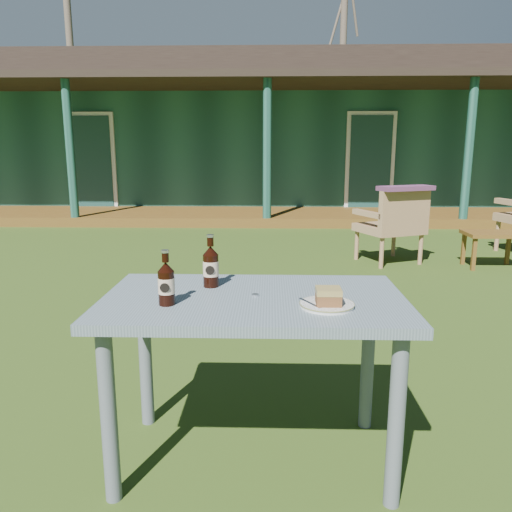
{
  "coord_description": "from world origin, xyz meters",
  "views": [
    {
      "loc": [
        0.07,
        -3.5,
        1.29
      ],
      "look_at": [
        0.0,
        -1.3,
        0.82
      ],
      "focal_mm": 35.0,
      "sensor_mm": 36.0,
      "label": 1
    }
  ],
  "objects_px": {
    "cafe_table": "(254,321)",
    "cola_bottle_near": "(211,266)",
    "side_table": "(493,237)",
    "armchair_left": "(394,222)",
    "cola_bottle_far": "(166,283)",
    "plate": "(327,305)",
    "cake_slice": "(328,296)"
  },
  "relations": [
    {
      "from": "plate",
      "to": "cake_slice",
      "type": "xyz_separation_m",
      "value": [
        0.0,
        -0.01,
        0.04
      ]
    },
    {
      "from": "cake_slice",
      "to": "cola_bottle_near",
      "type": "height_order",
      "value": "cola_bottle_near"
    },
    {
      "from": "cola_bottle_near",
      "to": "cola_bottle_far",
      "type": "xyz_separation_m",
      "value": [
        -0.14,
        -0.26,
        -0.01
      ]
    },
    {
      "from": "cola_bottle_far",
      "to": "armchair_left",
      "type": "height_order",
      "value": "cola_bottle_far"
    },
    {
      "from": "cake_slice",
      "to": "side_table",
      "type": "relative_size",
      "value": 0.15
    },
    {
      "from": "plate",
      "to": "cola_bottle_near",
      "type": "height_order",
      "value": "cola_bottle_near"
    },
    {
      "from": "cafe_table",
      "to": "plate",
      "type": "xyz_separation_m",
      "value": [
        0.28,
        -0.12,
        0.11
      ]
    },
    {
      "from": "plate",
      "to": "cola_bottle_near",
      "type": "bearing_deg",
      "value": 150.25
    },
    {
      "from": "side_table",
      "to": "cola_bottle_near",
      "type": "bearing_deg",
      "value": -128.15
    },
    {
      "from": "cake_slice",
      "to": "armchair_left",
      "type": "height_order",
      "value": "armchair_left"
    },
    {
      "from": "cake_slice",
      "to": "cola_bottle_far",
      "type": "distance_m",
      "value": 0.6
    },
    {
      "from": "plate",
      "to": "armchair_left",
      "type": "xyz_separation_m",
      "value": [
        1.19,
        3.88,
        -0.25
      ]
    },
    {
      "from": "cafe_table",
      "to": "cola_bottle_near",
      "type": "height_order",
      "value": "cola_bottle_near"
    },
    {
      "from": "plate",
      "to": "armchair_left",
      "type": "distance_m",
      "value": 4.06
    },
    {
      "from": "cola_bottle_far",
      "to": "side_table",
      "type": "bearing_deg",
      "value": 52.48
    },
    {
      "from": "cola_bottle_near",
      "to": "armchair_left",
      "type": "bearing_deg",
      "value": 65.43
    },
    {
      "from": "cake_slice",
      "to": "cola_bottle_near",
      "type": "bearing_deg",
      "value": 149.12
    },
    {
      "from": "cola_bottle_near",
      "to": "side_table",
      "type": "distance_m",
      "value": 4.39
    },
    {
      "from": "cafe_table",
      "to": "armchair_left",
      "type": "distance_m",
      "value": 4.03
    },
    {
      "from": "plate",
      "to": "cola_bottle_far",
      "type": "distance_m",
      "value": 0.6
    },
    {
      "from": "plate",
      "to": "cake_slice",
      "type": "height_order",
      "value": "cake_slice"
    },
    {
      "from": "cafe_table",
      "to": "side_table",
      "type": "bearing_deg",
      "value": 54.91
    },
    {
      "from": "cola_bottle_near",
      "to": "cola_bottle_far",
      "type": "relative_size",
      "value": 1.07
    },
    {
      "from": "cola_bottle_far",
      "to": "side_table",
      "type": "distance_m",
      "value": 4.68
    },
    {
      "from": "cake_slice",
      "to": "cola_bottle_far",
      "type": "relative_size",
      "value": 0.44
    },
    {
      "from": "armchair_left",
      "to": "cola_bottle_far",
      "type": "bearing_deg",
      "value": -114.81
    },
    {
      "from": "side_table",
      "to": "armchair_left",
      "type": "bearing_deg",
      "value": 170.4
    },
    {
      "from": "cola_bottle_near",
      "to": "cola_bottle_far",
      "type": "height_order",
      "value": "cola_bottle_near"
    },
    {
      "from": "cake_slice",
      "to": "cola_bottle_far",
      "type": "bearing_deg",
      "value": 177.9
    },
    {
      "from": "cafe_table",
      "to": "side_table",
      "type": "relative_size",
      "value": 2.0
    },
    {
      "from": "cola_bottle_far",
      "to": "side_table",
      "type": "xyz_separation_m",
      "value": [
        2.84,
        3.69,
        -0.46
      ]
    },
    {
      "from": "cafe_table",
      "to": "armchair_left",
      "type": "relative_size",
      "value": 1.41
    }
  ]
}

